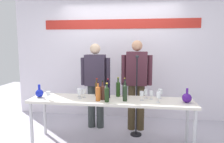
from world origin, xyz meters
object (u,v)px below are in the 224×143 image
wine_bottle_6 (118,88)px  wine_glass_left_3 (79,91)px  decanter_blue_right (187,98)px  wine_glass_left_1 (84,91)px  display_table (111,103)px  wine_bottle_2 (98,93)px  wine_glass_left_2 (80,92)px  wine_bottle_0 (97,88)px  presenter_right (137,80)px  wine_glass_left_0 (48,94)px  wine_glass_right_4 (158,95)px  wine_glass_right_1 (146,92)px  decanter_blue_left (39,93)px  wine_glass_right_0 (142,94)px  wine_bottle_5 (108,90)px  wine_glass_right_3 (160,92)px  microphone_stand (136,109)px  wine_bottle_7 (107,94)px  wine_glass_right_2 (151,93)px  wine_bottle_1 (125,92)px  wine_bottle_3 (103,92)px  wine_bottle_4 (125,89)px  presenter_left (95,81)px

wine_bottle_6 → wine_glass_left_3: wine_bottle_6 is taller
decanter_blue_right → wine_glass_left_1: size_ratio=1.48×
display_table → wine_bottle_2: bearing=-147.8°
wine_glass_left_2 → wine_glass_left_1: bearing=56.0°
display_table → wine_bottle_0: bearing=145.8°
presenter_right → wine_glass_left_0: 1.59m
decanter_blue_right → wine_glass_right_4: decanter_blue_right is taller
wine_glass_right_1 → wine_glass_right_4: (0.18, -0.20, 0.01)m
decanter_blue_left → wine_glass_right_0: decanter_blue_left is taller
wine_bottle_2 → wine_bottle_5: bearing=57.9°
wine_glass_left_0 → wine_glass_right_3: bearing=10.7°
wine_bottle_6 → microphone_stand: size_ratio=0.23×
presenter_right → wine_glass_right_1: size_ratio=11.44×
display_table → wine_glass_right_3: wine_glass_right_3 is taller
decanter_blue_left → wine_bottle_7: size_ratio=0.72×
wine_bottle_5 → wine_glass_right_2: bearing=0.3°
presenter_right → wine_bottle_1: (-0.16, -0.73, -0.07)m
wine_glass_left_3 → wine_bottle_7: bearing=-25.0°
wine_bottle_5 → wine_bottle_3: bearing=-119.4°
wine_bottle_2 → decanter_blue_right: bearing=3.6°
wine_glass_right_0 → decanter_blue_left: bearing=-178.7°
presenter_right → wine_bottle_6: (-0.30, -0.46, -0.07)m
display_table → wine_glass_right_1: (0.55, 0.13, 0.16)m
microphone_stand → wine_glass_left_0: bearing=-157.2°
wine_bottle_3 → wine_glass_left_2: (-0.37, 0.01, -0.02)m
presenter_right → wine_glass_left_2: size_ratio=11.28×
wine_bottle_0 → wine_glass_right_3: wine_bottle_0 is taller
decanter_blue_right → wine_glass_left_0: (-2.11, -0.14, 0.02)m
wine_bottle_4 → wine_bottle_6: (-0.11, -0.01, 0.01)m
display_table → wine_bottle_7: bearing=-103.4°
wine_bottle_1 → wine_bottle_2: size_ratio=1.12×
presenter_right → wine_bottle_0: bearing=-143.4°
wine_bottle_1 → wine_glass_left_3: size_ratio=2.34×
wine_bottle_2 → wine_bottle_3: wine_bottle_3 is taller
wine_bottle_4 → presenter_right: bearing=67.4°
decanter_blue_left → wine_bottle_5: (1.12, 0.11, 0.07)m
decanter_blue_left → wine_glass_right_2: (1.82, 0.12, 0.03)m
wine_glass_right_2 → wine_bottle_1: bearing=-159.2°
wine_glass_left_1 → presenter_left: bearing=85.2°
wine_bottle_4 → wine_glass_right_1: 0.36m
wine_bottle_2 → presenter_right: bearing=53.6°
presenter_left → microphone_stand: (0.79, -0.26, -0.45)m
wine_bottle_1 → presenter_right: bearing=77.6°
wine_bottle_5 → wine_glass_right_2: wine_bottle_5 is taller
presenter_right → wine_bottle_6: bearing=-122.4°
display_table → wine_bottle_3: bearing=-164.2°
decanter_blue_right → microphone_stand: bearing=149.9°
wine_bottle_3 → wine_glass_left_0: (-0.84, -0.13, -0.03)m
wine_bottle_2 → wine_glass_right_0: (0.67, 0.12, -0.02)m
presenter_left → wine_bottle_0: (0.13, -0.48, -0.04)m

